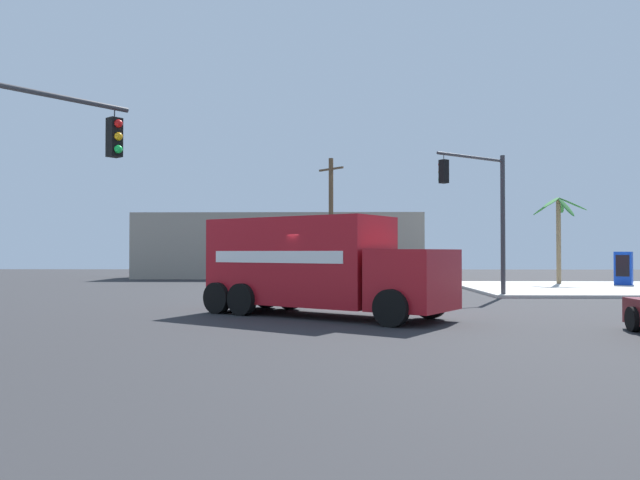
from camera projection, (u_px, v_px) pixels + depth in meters
name	position (u px, v px, depth m)	size (l,w,h in m)	color
ground_plane	(330.00, 315.00, 19.00)	(100.00, 100.00, 0.00)	#2B2B2D
sidewalk_corner_far	(584.00, 288.00, 31.97)	(12.36, 12.36, 0.14)	beige
delivery_truck	(316.00, 265.00, 18.94)	(7.92, 6.41, 3.04)	#AD141E
traffic_light_primary	(483.00, 202.00, 25.98)	(3.36, 2.46, 6.06)	#38383D
vending_machine_red	(623.00, 268.00, 34.02)	(1.16, 1.11, 1.85)	#0F38B2
palm_tree_far	(559.00, 226.00, 35.40)	(2.96, 2.84, 5.03)	#7A6647
utility_pole	(331.00, 218.00, 39.55)	(1.60, 1.68, 8.06)	brown
building_backdrop	(280.00, 246.00, 46.68)	(21.20, 6.00, 4.83)	gray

